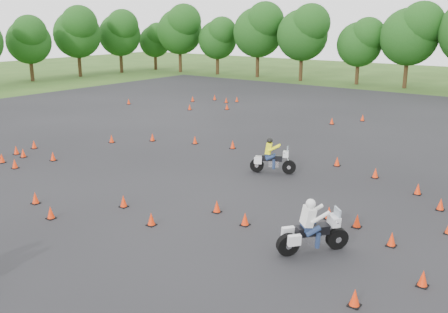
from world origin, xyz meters
The scene contains 5 objects.
ground centered at (0.00, 0.00, 0.00)m, with size 140.00×140.00×0.00m, color #2D5119.
asphalt_pad centered at (0.00, 6.00, 0.01)m, with size 62.00×62.00×0.00m, color black.
traffic_cones centered at (-0.46, 5.53, 0.23)m, with size 36.30×33.00×0.45m.
rider_yellow centered at (1.02, 6.49, 0.84)m, with size 2.17×0.67×1.67m, color #FBF916, non-canonical shape.
rider_white centered at (6.29, 0.11, 0.92)m, with size 2.37×0.73×1.83m, color white, non-canonical shape.
Camera 1 is at (12.53, -12.96, 7.01)m, focal length 40.00 mm.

